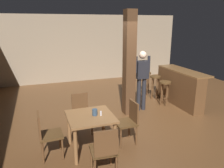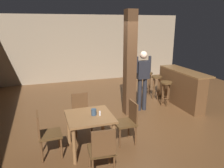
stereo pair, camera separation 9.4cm
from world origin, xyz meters
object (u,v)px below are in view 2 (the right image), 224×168
Objects in this scene: chair_north at (81,111)px; bar_stool_near at (166,88)px; napkin_cup at (94,112)px; chair_west at (46,132)px; bar_stool_mid at (156,82)px; salt_shaker at (100,113)px; bar_counter at (181,87)px; standing_person at (143,77)px; chair_east at (128,120)px; dining_table at (90,122)px; bar_stool_far at (148,78)px; chair_south at (102,149)px.

chair_north is 1.18× the size of bar_stool_near.
napkin_cup is 0.16× the size of bar_stool_near.
chair_north is 2.88m from bar_stool_near.
chair_west reaches higher than bar_stool_mid.
chair_north is at bearing 103.35° from salt_shaker.
chair_north is 0.46× the size of bar_counter.
standing_person is at bearing 21.04° from chair_north.
salt_shaker is at bearing -171.30° from chair_east.
chair_east is 2.97m from bar_stool_mid.
dining_table is 1.12× the size of bar_stool_mid.
chair_west is 1.13× the size of bar_stool_mid.
dining_table is at bearing -148.56° from bar_stool_near.
chair_north is at bearing -158.96° from standing_person.
chair_east is at bearing -123.85° from bar_stool_far.
chair_east is 2.86m from bar_counter.
chair_east is 1.18× the size of bar_stool_near.
chair_west is 4.24m from bar_stool_mid.
standing_person is at bearing -177.78° from bar_counter.
chair_east is 9.81× the size of salt_shaker.
chair_east is at bearing 8.70° from salt_shaker.
chair_south is at bearing -89.13° from dining_table.
dining_table is 0.51× the size of standing_person.
dining_table is 0.84m from chair_north.
napkin_cup is at bearing -176.45° from chair_east.
napkin_cup is 3.91m from bar_stool_far.
bar_stool_near reaches higher than dining_table.
bar_counter is at bearing 27.46° from napkin_cup.
standing_person is 0.96m from bar_stool_near.
salt_shaker is at bearing -136.16° from standing_person.
bar_stool_near is at bearing 42.86° from chair_south.
chair_south is at bearing -142.34° from bar_counter.
chair_south and chair_north have the same top height.
chair_north is 0.90m from napkin_cup.
napkin_cup reaches higher than bar_stool_near.
chair_west is 0.96m from napkin_cup.
bar_stool_mid is (2.77, 1.46, 0.08)m from chair_north.
standing_person is (1.90, 0.73, 0.50)m from chair_north.
bar_counter is 0.48m from bar_stool_near.
bar_stool_near is 0.96× the size of bar_stool_far.
chair_south is 4.17m from bar_stool_mid.
dining_table is at bearing -133.54° from bar_stool_far.
chair_north is 3.41m from bar_stool_far.
napkin_cup is 0.06× the size of bar_counter.
bar_stool_near is (2.76, 0.84, 0.06)m from chair_north.
bar_stool_far is at bearing 57.23° from standing_person.
chair_east is (0.81, 0.89, 0.00)m from chair_south.
salt_shaker is (0.19, -0.06, 0.18)m from dining_table.
chair_south is at bearing -102.77° from salt_shaker.
bar_counter reaches higher than chair_north.
bar_stool_near is 1.19m from bar_stool_far.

